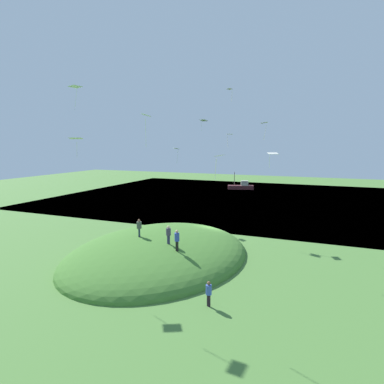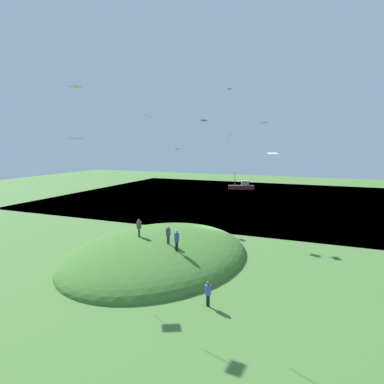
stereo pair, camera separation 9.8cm
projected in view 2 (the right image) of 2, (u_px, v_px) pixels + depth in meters
The scene contains 18 objects.
ground_plane at pixel (212, 239), 37.83m from camera, with size 160.00×160.00×0.00m, color #497735.
lake_water at pixel (262, 200), 65.69m from camera, with size 55.44×80.00×0.40m, color #25536A.
grass_hill at pixel (159, 255), 32.27m from camera, with size 21.47×16.48×4.13m, color #3F712B.
boat_on_lake at pixel (242, 186), 79.29m from camera, with size 3.54×6.32×4.14m.
person_on_hilltop at pixel (139, 226), 31.25m from camera, with size 0.59×0.59×1.69m.
person_with_child at pixel (168, 233), 29.18m from camera, with size 0.52×0.52×1.66m.
person_walking_path at pixel (208, 291), 21.91m from camera, with size 0.50×0.50×1.75m.
person_near_shore at pixel (177, 238), 27.74m from camera, with size 0.53×0.53×1.83m.
kite_0 at pixel (204, 121), 42.25m from camera, with size 1.05×1.20×1.42m.
kite_1 at pixel (218, 157), 20.25m from camera, with size 0.72×0.58×1.55m.
kite_2 at pixel (230, 135), 40.11m from camera, with size 1.16×1.00×1.64m.
kite_3 at pixel (264, 123), 36.99m from camera, with size 1.27×1.02×2.00m.
kite_4 at pixel (230, 90), 39.83m from camera, with size 0.84×0.69×1.53m.
kite_5 at pixel (145, 117), 23.30m from camera, with size 1.12×0.97×2.32m.
kite_6 at pixel (177, 149), 44.81m from camera, with size 1.07×1.12×2.07m.
kite_8 at pixel (272, 154), 29.84m from camera, with size 0.97×1.09×1.43m.
kite_9 at pixel (75, 88), 27.34m from camera, with size 1.08×0.78×1.99m.
kite_10 at pixel (76, 139), 27.75m from camera, with size 1.17×1.32×1.67m.
Camera 2 is at (34.79, 11.85, 10.72)m, focal length 30.96 mm.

